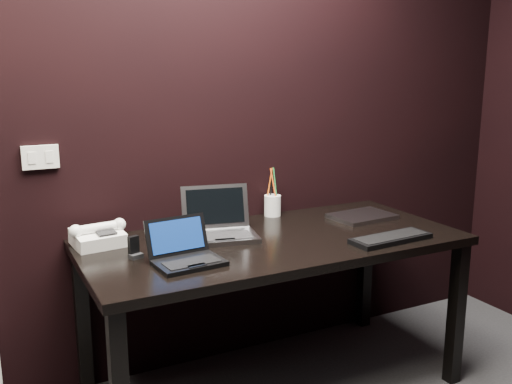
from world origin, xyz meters
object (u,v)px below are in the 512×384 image
silver_laptop (220,228)px  closed_laptop (362,216)px  netbook (186,255)px  pen_cup (272,205)px  desk_phone (98,236)px  desk (273,254)px  ext_keyboard (391,238)px  mobile_phone (134,250)px

silver_laptop → closed_laptop: bearing=-2.3°
netbook → pen_cup: bearing=36.7°
desk_phone → pen_cup: bearing=7.0°
silver_laptop → closed_laptop: silver_laptop is taller
silver_laptop → desk: bearing=-31.2°
desk → closed_laptop: size_ratio=5.24×
ext_keyboard → desk: bearing=148.4°
desk → mobile_phone: (-0.63, 0.02, 0.11)m
silver_laptop → mobile_phone: size_ratio=4.08×
desk_phone → pen_cup: pen_cup is taller
ext_keyboard → closed_laptop: bearing=71.6°
netbook → mobile_phone: 0.22m
desk → netbook: bearing=-163.8°
netbook → closed_laptop: (1.03, 0.23, -0.02)m
ext_keyboard → mobile_phone: bearing=164.9°
closed_laptop → silver_laptop: bearing=177.7°
mobile_phone → pen_cup: size_ratio=0.36×
desk → desk_phone: 0.78m
silver_laptop → pen_cup: 0.45m
ext_keyboard → pen_cup: bearing=112.6°
desk → netbook: (-0.47, -0.14, 0.11)m
silver_laptop → netbook: bearing=-134.6°
desk_phone → closed_laptop: bearing=-6.3°
desk → mobile_phone: size_ratio=18.97×
desk → ext_keyboard: ext_keyboard is taller
pen_cup → netbook: bearing=-143.3°
netbook → silver_laptop: size_ratio=0.76×
desk → netbook: size_ratio=6.13×
netbook → desk_phone: 0.46m
closed_laptop → desk_phone: bearing=173.7°
silver_laptop → pen_cup: bearing=29.6°
silver_laptop → ext_keyboard: 0.77m
desk_phone → mobile_phone: (0.10, -0.22, -0.01)m
desk → ext_keyboard: bearing=-31.6°
desk → silver_laptop: bearing=148.8°
ext_keyboard → closed_laptop: size_ratio=1.21×
desk_phone → pen_cup: 0.92m
desk → pen_cup: bearing=62.2°
silver_laptop → desk_phone: size_ratio=1.45×
mobile_phone → desk: bearing=-1.5°
desk → closed_laptop: 0.58m
netbook → mobile_phone: size_ratio=3.10×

